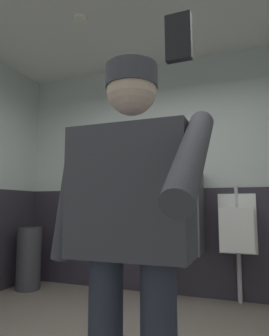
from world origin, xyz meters
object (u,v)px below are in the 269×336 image
Objects in this scene: urinal_middle at (237,229)px; cell_phone at (179,38)px; trash_bin at (29,258)px; person at (131,223)px; urinal_left at (168,227)px.

urinal_middle is 11.27× the size of cell_phone.
person is at bearing -43.47° from trash_bin.
trash_bin is at bearing -170.51° from urinal_left.
cell_phone is 3.69m from trash_bin.
urinal_left is at bearing 9.49° from trash_bin.
urinal_left is 1.77m from trash_bin.
urinal_middle is at bearing 82.58° from person.
person is 2.16× the size of trash_bin.
urinal_left is at bearing 100.90° from person.
person reaches higher than cell_phone.
urinal_middle is at bearing 0.00° from urinal_left.
person is (0.45, -2.32, 0.17)m from urinal_left.
person is (-0.30, -2.32, 0.17)m from urinal_middle.
person is 0.74m from cell_phone.
urinal_left is 1.66× the size of trash_bin.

